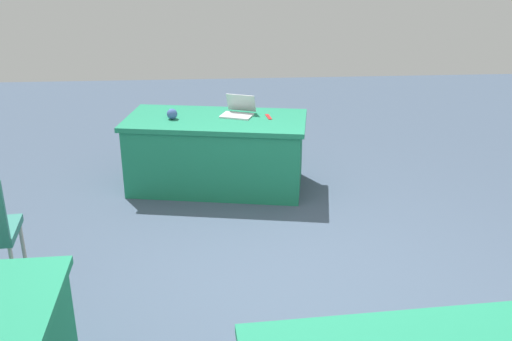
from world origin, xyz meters
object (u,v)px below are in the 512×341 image
(laptop_silver, at_px, (238,112))
(yarn_ball, at_px, (172,114))
(table_foreground, at_px, (217,153))
(scissors_red, at_px, (269,117))

(laptop_silver, height_order, yarn_ball, laptop_silver)
(table_foreground, bearing_deg, laptop_silver, -159.38)
(yarn_ball, xyz_separation_m, scissors_red, (-1.00, 0.01, -0.05))
(yarn_ball, bearing_deg, laptop_silver, -172.71)
(laptop_silver, height_order, scissors_red, laptop_silver)
(laptop_silver, relative_size, yarn_ball, 3.70)
(table_foreground, distance_m, yarn_ball, 0.62)
(yarn_ball, bearing_deg, scissors_red, 179.49)
(table_foreground, relative_size, scissors_red, 11.10)
(laptop_silver, xyz_separation_m, yarn_ball, (0.69, 0.09, 0.01))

